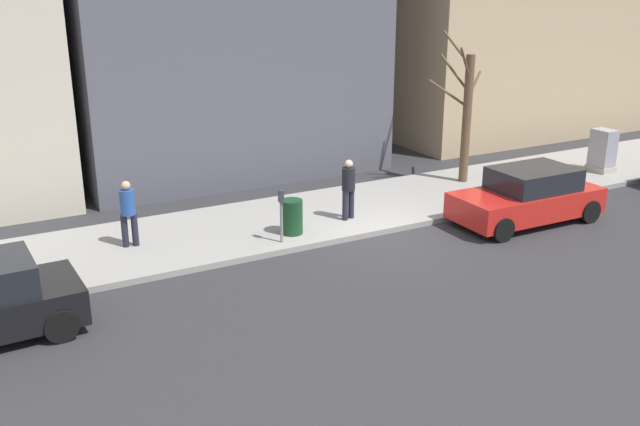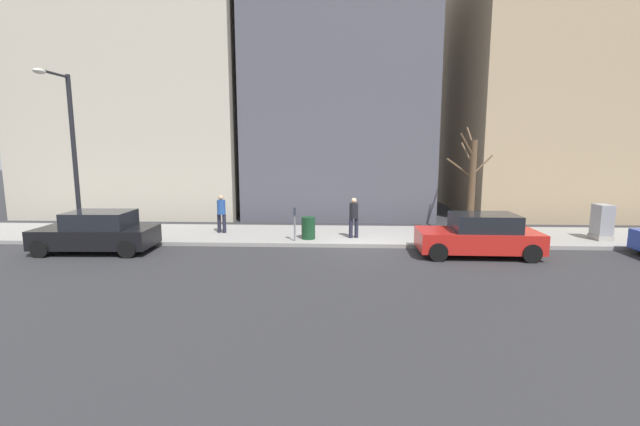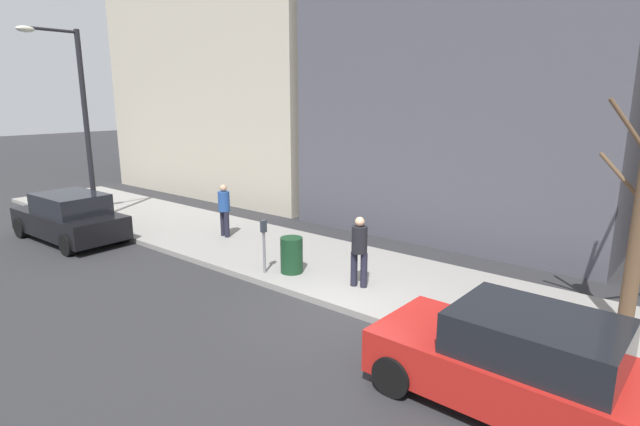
% 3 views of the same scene
% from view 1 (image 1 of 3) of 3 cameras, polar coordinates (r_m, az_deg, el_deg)
% --- Properties ---
extents(ground_plane, '(120.00, 120.00, 0.00)m').
position_cam_1_polar(ground_plane, '(18.81, 5.23, -1.72)').
color(ground_plane, '#2B2B2D').
extents(sidewalk, '(4.00, 36.00, 0.15)m').
position_cam_1_polar(sidewalk, '(20.38, 2.12, 0.19)').
color(sidewalk, gray).
rests_on(sidewalk, ground).
extents(parked_car_red, '(1.98, 4.23, 1.52)m').
position_cam_1_polar(parked_car_red, '(20.26, 16.29, 1.28)').
color(parked_car_red, red).
rests_on(parked_car_red, ground).
extents(parking_meter, '(0.14, 0.10, 1.35)m').
position_cam_1_polar(parking_meter, '(17.54, -3.12, 0.18)').
color(parking_meter, slate).
rests_on(parking_meter, sidewalk).
extents(utility_box, '(0.83, 0.61, 1.43)m').
position_cam_1_polar(utility_box, '(25.79, 21.67, 4.63)').
color(utility_box, '#A8A399').
rests_on(utility_box, sidewalk).
extents(bare_tree, '(1.88, 2.00, 4.63)m').
position_cam_1_polar(bare_tree, '(23.00, 11.58, 7.83)').
color(bare_tree, brown).
rests_on(bare_tree, sidewalk).
extents(trash_bin, '(0.56, 0.56, 0.90)m').
position_cam_1_polar(trash_bin, '(18.25, -2.27, -0.30)').
color(trash_bin, '#14381E').
rests_on(trash_bin, sidewalk).
extents(pedestrian_near_meter, '(0.36, 0.39, 1.66)m').
position_cam_1_polar(pedestrian_near_meter, '(19.19, 2.29, 2.18)').
color(pedestrian_near_meter, '#1E1E2D').
rests_on(pedestrian_near_meter, sidewalk).
extents(pedestrian_midblock, '(0.36, 0.40, 1.66)m').
position_cam_1_polar(pedestrian_midblock, '(17.85, -15.11, 0.24)').
color(pedestrian_midblock, '#1E1E2D').
rests_on(pedestrian_midblock, sidewalk).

